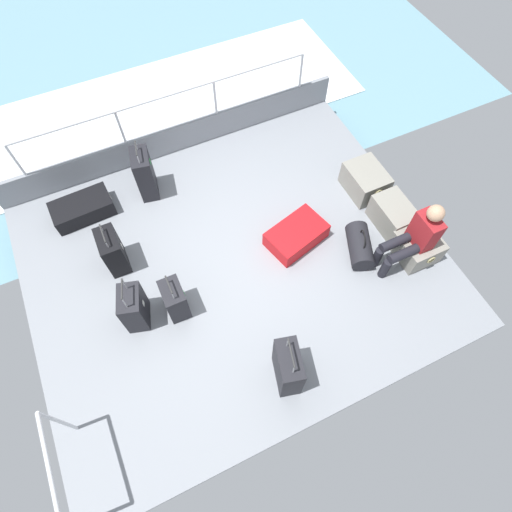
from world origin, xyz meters
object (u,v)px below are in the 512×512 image
object	(u,v)px
suitcase_0	(296,235)
suitcase_4	(134,308)
duffel_bag	(360,246)
cargo_crate_1	(393,215)
suitcase_1	(113,251)
passenger_seated	(415,236)
cargo_crate_0	(365,181)
suitcase_5	(145,174)
cargo_crate_2	(417,247)
suitcase_2	(288,367)
suitcase_6	(175,300)
suitcase_3	(83,209)

from	to	relation	value
suitcase_0	suitcase_4	size ratio (longest dim) A/B	1.05
suitcase_4	duffel_bag	bearing A→B (deg)	83.35
cargo_crate_1	suitcase_1	distance (m)	3.67
duffel_bag	passenger_seated	bearing A→B (deg)	55.03
suitcase_0	suitcase_4	bearing A→B (deg)	-85.53
duffel_bag	cargo_crate_0	bearing A→B (deg)	144.31
suitcase_5	duffel_bag	size ratio (longest dim) A/B	1.32
suitcase_5	cargo_crate_2	bearing A→B (deg)	48.60
suitcase_1	suitcase_4	xyz separation A→B (m)	(0.85, 0.01, 0.01)
suitcase_2	duffel_bag	world-z (taller)	suitcase_2
suitcase_0	suitcase_2	bearing A→B (deg)	-31.35
cargo_crate_0	suitcase_5	bearing A→B (deg)	-114.74
cargo_crate_2	suitcase_2	xyz separation A→B (m)	(0.71, -2.25, 0.17)
suitcase_4	suitcase_5	world-z (taller)	suitcase_5
cargo_crate_0	suitcase_6	xyz separation A→B (m)	(0.61, -3.05, 0.07)
suitcase_1	suitcase_3	distance (m)	0.99
cargo_crate_2	suitcase_0	world-z (taller)	cargo_crate_2
suitcase_5	duffel_bag	distance (m)	3.05
passenger_seated	cargo_crate_1	bearing A→B (deg)	163.58
cargo_crate_0	suitcase_3	size ratio (longest dim) A/B	0.77
suitcase_3	suitcase_1	bearing A→B (deg)	12.20
suitcase_0	suitcase_5	bearing A→B (deg)	-137.38
suitcase_3	suitcase_4	world-z (taller)	suitcase_4
suitcase_0	duffel_bag	world-z (taller)	duffel_bag
suitcase_5	passenger_seated	bearing A→B (deg)	46.76
suitcase_5	suitcase_6	world-z (taller)	suitcase_5
cargo_crate_2	suitcase_4	xyz separation A→B (m)	(-0.67, -3.54, 0.13)
passenger_seated	cargo_crate_2	bearing A→B (deg)	90.00
suitcase_0	suitcase_6	bearing A→B (deg)	-81.74
suitcase_1	duffel_bag	bearing A→B (deg)	67.79
suitcase_2	suitcase_0	bearing A→B (deg)	148.65
cargo_crate_0	suitcase_4	world-z (taller)	suitcase_4
passenger_seated	suitcase_3	bearing A→B (deg)	-124.63
cargo_crate_0	suitcase_2	bearing A→B (deg)	-49.39
cargo_crate_1	suitcase_0	world-z (taller)	cargo_crate_1
cargo_crate_0	passenger_seated	distance (m)	1.25
suitcase_0	suitcase_2	world-z (taller)	suitcase_2
cargo_crate_2	duffel_bag	bearing A→B (deg)	-117.06
cargo_crate_2	cargo_crate_0	bearing A→B (deg)	-178.58
cargo_crate_1	passenger_seated	xyz separation A→B (m)	(0.54, -0.16, 0.34)
suitcase_3	cargo_crate_1	bearing A→B (deg)	62.61
cargo_crate_0	cargo_crate_1	size ratio (longest dim) A/B	1.01
suitcase_3	suitcase_5	bearing A→B (deg)	90.24
suitcase_1	suitcase_6	size ratio (longest dim) A/B	1.06
suitcase_3	suitcase_6	xyz separation A→B (m)	(1.89, 0.68, 0.14)
cargo_crate_0	cargo_crate_1	world-z (taller)	cargo_crate_1
passenger_seated	cargo_crate_0	bearing A→B (deg)	173.05
passenger_seated	suitcase_5	bearing A→B (deg)	-133.24
cargo_crate_2	suitcase_6	xyz separation A→B (m)	(-0.59, -3.08, 0.09)
cargo_crate_2	passenger_seated	size ratio (longest dim) A/B	0.52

